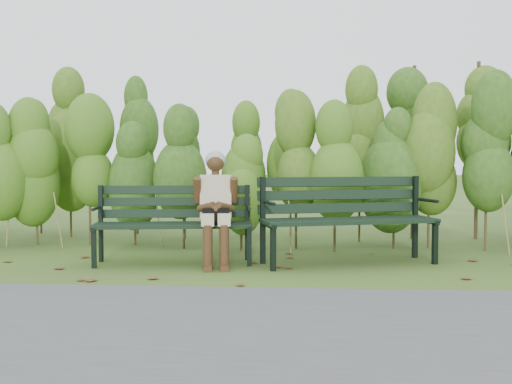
{
  "coord_description": "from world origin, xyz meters",
  "views": [
    {
      "loc": [
        0.42,
        -5.88,
        1.08
      ],
      "look_at": [
        0.0,
        0.35,
        0.75
      ],
      "focal_mm": 42.0,
      "sensor_mm": 36.0,
      "label": 1
    }
  ],
  "objects": [
    {
      "name": "bench_left",
      "position": [
        -0.87,
        0.33,
        0.48
      ],
      "size": [
        1.69,
        0.76,
        0.82
      ],
      "color": "black",
      "rests_on": "ground"
    },
    {
      "name": "seated_woman",
      "position": [
        -0.41,
        0.23,
        0.67
      ],
      "size": [
        0.48,
        0.71,
        1.18
      ],
      "color": "#BEB693",
      "rests_on": "ground"
    },
    {
      "name": "hedge_band",
      "position": [
        0.0,
        1.86,
        1.26
      ],
      "size": [
        11.04,
        1.67,
        2.42
      ],
      "color": "#47381E",
      "rests_on": "ground"
    },
    {
      "name": "ground",
      "position": [
        0.0,
        0.0,
        0.0
      ],
      "size": [
        80.0,
        80.0,
        0.0
      ],
      "primitive_type": "plane",
      "color": "#3F4D21"
    },
    {
      "name": "footpath",
      "position": [
        0.0,
        -2.2,
        0.01
      ],
      "size": [
        60.0,
        2.5,
        0.01
      ],
      "primitive_type": "cube",
      "color": "#474749",
      "rests_on": "ground"
    },
    {
      "name": "leaf_litter",
      "position": [
        -0.6,
        -0.12,
        0.0
      ],
      "size": [
        5.47,
        2.14,
        0.01
      ],
      "color": "brown",
      "rests_on": "ground"
    },
    {
      "name": "bench_right",
      "position": [
        0.94,
        0.46,
        0.54
      ],
      "size": [
        1.91,
        1.09,
        0.91
      ],
      "color": "black",
      "rests_on": "ground"
    }
  ]
}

